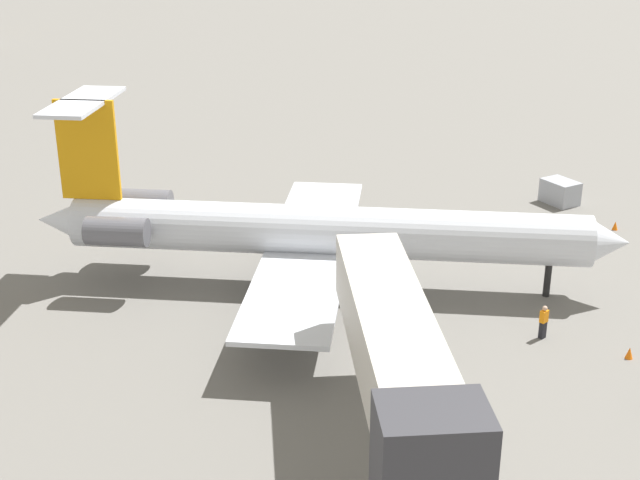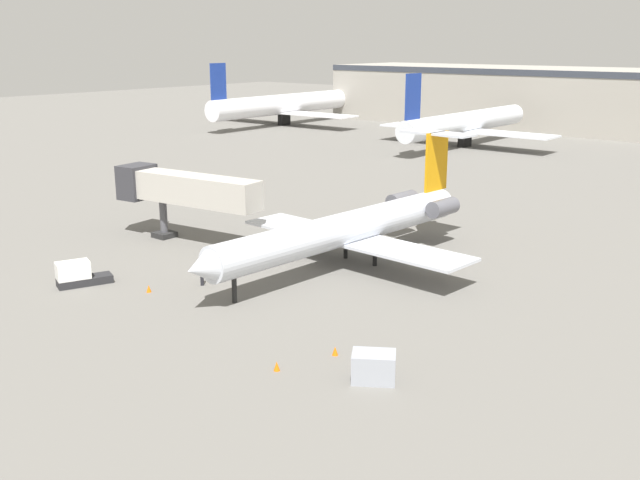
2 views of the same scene
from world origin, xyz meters
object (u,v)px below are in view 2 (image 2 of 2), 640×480
(baggage_tug_lead, at_px, (78,275))
(parked_airliner_west_mid, at_px, (465,123))
(jet_bridge, at_px, (179,189))
(traffic_cone_near, at_px, (277,366))
(regional_jet, at_px, (352,226))
(traffic_cone_mid, at_px, (149,289))
(parked_airliner_west_end, at_px, (283,105))
(ground_crew_marshaller, at_px, (202,274))
(cargo_container_uld, at_px, (374,367))
(traffic_cone_far, at_px, (335,351))

(baggage_tug_lead, bearing_deg, parked_airliner_west_mid, 99.83)
(jet_bridge, relative_size, traffic_cone_near, 28.00)
(regional_jet, xyz_separation_m, traffic_cone_mid, (-7.25, -15.03, -2.99))
(traffic_cone_near, height_order, parked_airliner_west_end, parked_airliner_west_end)
(ground_crew_marshaller, bearing_deg, jet_bridge, 146.58)
(jet_bridge, distance_m, baggage_tug_lead, 14.59)
(regional_jet, height_order, traffic_cone_near, regional_jet)
(baggage_tug_lead, height_order, cargo_container_uld, baggage_tug_lead)
(ground_crew_marshaller, xyz_separation_m, parked_airliner_west_end, (-68.81, 84.16, 3.55))
(traffic_cone_near, distance_m, parked_airliner_west_end, 123.81)
(traffic_cone_far, distance_m, parked_airliner_west_end, 121.92)
(ground_crew_marshaller, relative_size, cargo_container_uld, 0.59)
(jet_bridge, distance_m, cargo_container_uld, 33.23)
(jet_bridge, xyz_separation_m, traffic_cone_mid, (9.43, -10.99, -4.59))
(baggage_tug_lead, height_order, traffic_cone_far, baggage_tug_lead)
(cargo_container_uld, relative_size, traffic_cone_far, 5.25)
(jet_bridge, xyz_separation_m, traffic_cone_far, (26.94, -11.00, -4.59))
(traffic_cone_near, distance_m, parked_airliner_west_mid, 94.06)
(regional_jet, xyz_separation_m, cargo_container_uld, (13.94, -16.30, -2.46))
(ground_crew_marshaller, relative_size, traffic_cone_near, 3.07)
(baggage_tug_lead, xyz_separation_m, parked_airliner_west_mid, (-14.78, 85.32, 3.26))
(parked_airliner_west_end, bearing_deg, cargo_container_uld, -45.26)
(baggage_tug_lead, relative_size, parked_airliner_west_end, 0.10)
(jet_bridge, relative_size, cargo_container_uld, 5.34)
(jet_bridge, relative_size, parked_airliner_west_end, 0.36)
(traffic_cone_near, xyz_separation_m, traffic_cone_mid, (-16.31, 3.73, 0.00))
(traffic_cone_mid, xyz_separation_m, traffic_cone_far, (17.51, -0.01, 0.00))
(jet_bridge, height_order, traffic_cone_far, jet_bridge)
(cargo_container_uld, bearing_deg, parked_airliner_west_mid, 116.12)
(cargo_container_uld, xyz_separation_m, traffic_cone_far, (-3.67, 1.26, -0.53))
(regional_jet, xyz_separation_m, traffic_cone_near, (9.07, -18.76, -2.99))
(jet_bridge, height_order, parked_airliner_west_mid, parked_airliner_west_mid)
(cargo_container_uld, height_order, traffic_cone_near, cargo_container_uld)
(traffic_cone_mid, xyz_separation_m, parked_airliner_west_end, (-67.02, 87.75, 4.13))
(parked_airliner_west_end, bearing_deg, baggage_tug_lead, -55.61)
(cargo_container_uld, relative_size, traffic_cone_mid, 5.25)
(traffic_cone_mid, xyz_separation_m, parked_airliner_west_mid, (-20.09, 82.91, 3.83))
(baggage_tug_lead, bearing_deg, traffic_cone_mid, 24.47)
(baggage_tug_lead, relative_size, traffic_cone_near, 7.70)
(parked_airliner_west_end, relative_size, parked_airliner_west_mid, 1.12)
(traffic_cone_near, distance_m, traffic_cone_far, 3.91)
(regional_jet, height_order, parked_airliner_west_mid, parked_airliner_west_mid)
(regional_jet, relative_size, parked_airliner_west_end, 0.74)
(regional_jet, relative_size, cargo_container_uld, 10.88)
(regional_jet, distance_m, parked_airliner_west_end, 103.94)
(ground_crew_marshaller, distance_m, baggage_tug_lead, 9.30)
(regional_jet, height_order, cargo_container_uld, regional_jet)
(traffic_cone_mid, distance_m, traffic_cone_far, 17.51)
(jet_bridge, height_order, traffic_cone_near, jet_bridge)
(jet_bridge, xyz_separation_m, cargo_container_uld, (30.61, -12.26, -4.06))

